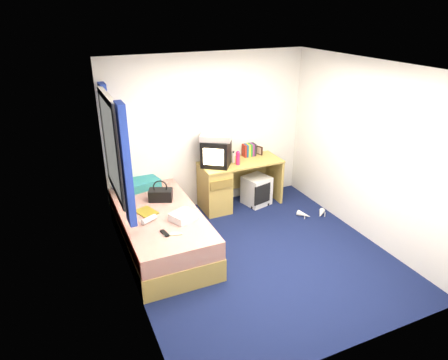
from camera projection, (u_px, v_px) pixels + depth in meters
name	position (u px, v px, depth m)	size (l,w,h in m)	color
ground	(259.00, 256.00, 5.21)	(3.40, 3.40, 0.00)	#0C1438
room_shell	(263.00, 151.00, 4.63)	(3.40, 3.40, 3.40)	white
bed	(161.00, 231.00, 5.28)	(1.01, 2.00, 0.54)	tan
pillow	(138.00, 184.00, 5.83)	(0.58, 0.37, 0.13)	#174F98
desk	(224.00, 184.00, 6.30)	(1.30, 0.55, 0.75)	tan
storage_cube	(256.00, 190.00, 6.49)	(0.38, 0.38, 0.47)	silver
crt_tv	(216.00, 153.00, 6.03)	(0.55, 0.55, 0.41)	black
vcr	(216.00, 137.00, 5.94)	(0.46, 0.33, 0.09)	silver
book_row	(249.00, 150.00, 6.45)	(0.20, 0.13, 0.20)	maroon
picture_frame	(260.00, 150.00, 6.52)	(0.02, 0.12, 0.14)	black
pink_water_bottle	(238.00, 159.00, 6.10)	(0.06, 0.06, 0.20)	#E72053
aerosol_can	(233.00, 157.00, 6.19)	(0.05, 0.05, 0.16)	silver
handbag	(161.00, 194.00, 5.46)	(0.36, 0.29, 0.30)	black
towel	(183.00, 216.00, 4.98)	(0.29, 0.24, 0.10)	silver
magazine	(146.00, 212.00, 5.16)	(0.21, 0.28, 0.01)	gold
water_bottle	(149.00, 219.00, 4.93)	(0.07, 0.07, 0.20)	silver
colour_swatch_fan	(173.00, 234.00, 4.67)	(0.22, 0.06, 0.01)	yellow
remote_control	(165.00, 233.00, 4.68)	(0.05, 0.16, 0.02)	black
window_assembly	(115.00, 148.00, 4.81)	(0.11, 1.42, 1.40)	silver
white_heels	(313.00, 214.00, 6.16)	(0.46, 0.30, 0.09)	silver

